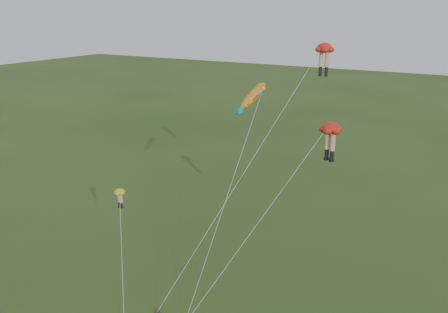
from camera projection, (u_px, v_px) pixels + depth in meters
The scene contains 4 objects.
legs_kite_red_high at pixel (322, 54), 37.81m from camera, with size 8.06×13.57×18.74m.
legs_kite_red_mid at pixel (329, 133), 34.98m from camera, with size 7.69×11.64×13.64m.
legs_kite_yellow at pixel (120, 201), 36.05m from camera, with size 3.78×4.50×8.72m.
fish_kite at pixel (253, 97), 40.01m from camera, with size 1.94×12.49×15.73m.
Camera 1 is at (19.09, -25.11, 21.41)m, focal length 40.00 mm.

